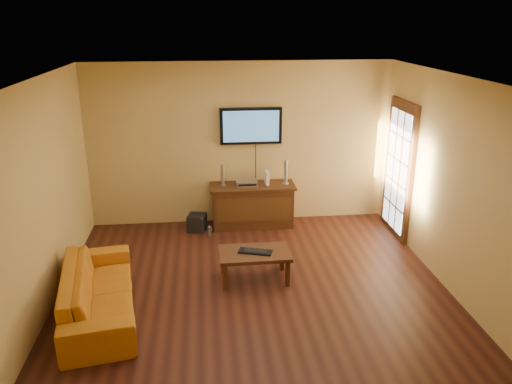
{
  "coord_description": "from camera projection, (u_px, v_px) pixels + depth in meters",
  "views": [
    {
      "loc": [
        -0.58,
        -5.56,
        3.36
      ],
      "look_at": [
        0.09,
        0.8,
        1.1
      ],
      "focal_mm": 35.0,
      "sensor_mm": 36.0,
      "label": 1
    }
  ],
  "objects": [
    {
      "name": "coffee_table",
      "position": [
        254.0,
        256.0,
        6.62
      ],
      "size": [
        0.95,
        0.58,
        0.41
      ],
      "color": "#371C0C",
      "rests_on": "ground"
    },
    {
      "name": "television",
      "position": [
        251.0,
        126.0,
        8.16
      ],
      "size": [
        1.02,
        0.08,
        0.6
      ],
      "color": "black",
      "rests_on": "ground"
    },
    {
      "name": "av_receiver",
      "position": [
        247.0,
        183.0,
        8.25
      ],
      "size": [
        0.35,
        0.25,
        0.08
      ],
      "primitive_type": "cube",
      "rotation": [
        0.0,
        0.0,
        -0.0
      ],
      "color": "silver",
      "rests_on": "media_console"
    },
    {
      "name": "keyboard",
      "position": [
        255.0,
        251.0,
        6.59
      ],
      "size": [
        0.47,
        0.29,
        0.03
      ],
      "color": "black",
      "rests_on": "coffee_table"
    },
    {
      "name": "room_walls",
      "position": [
        250.0,
        154.0,
        6.42
      ],
      "size": [
        5.0,
        5.0,
        5.0
      ],
      "color": "tan",
      "rests_on": "ground"
    },
    {
      "name": "game_console",
      "position": [
        267.0,
        178.0,
        8.27
      ],
      "size": [
        0.06,
        0.17,
        0.23
      ],
      "primitive_type": "cube",
      "rotation": [
        0.0,
        0.0,
        0.11
      ],
      "color": "white",
      "rests_on": "media_console"
    },
    {
      "name": "ground_plane",
      "position": [
        255.0,
        294.0,
        6.39
      ],
      "size": [
        5.0,
        5.0,
        0.0
      ],
      "primitive_type": "plane",
      "color": "black",
      "rests_on": "ground"
    },
    {
      "name": "sofa",
      "position": [
        98.0,
        284.0,
        5.85
      ],
      "size": [
        0.9,
        2.06,
        0.78
      ],
      "primitive_type": "imported",
      "rotation": [
        0.0,
        0.0,
        1.74
      ],
      "color": "#C37115",
      "rests_on": "ground"
    },
    {
      "name": "media_console",
      "position": [
        253.0,
        205.0,
        8.38
      ],
      "size": [
        1.41,
        0.54,
        0.72
      ],
      "color": "#371C0C",
      "rests_on": "ground"
    },
    {
      "name": "speaker_right",
      "position": [
        286.0,
        173.0,
        8.26
      ],
      "size": [
        0.11,
        0.11,
        0.41
      ],
      "color": "silver",
      "rests_on": "media_console"
    },
    {
      "name": "speaker_left",
      "position": [
        223.0,
        176.0,
        8.18
      ],
      "size": [
        0.1,
        0.1,
        0.36
      ],
      "color": "silver",
      "rests_on": "media_console"
    },
    {
      "name": "french_door",
      "position": [
        398.0,
        171.0,
        7.88
      ],
      "size": [
        0.07,
        1.02,
        2.22
      ],
      "color": "#371C0C",
      "rests_on": "ground"
    },
    {
      "name": "subwoofer",
      "position": [
        197.0,
        223.0,
        8.24
      ],
      "size": [
        0.34,
        0.34,
        0.28
      ],
      "primitive_type": "cube",
      "rotation": [
        0.0,
        0.0,
        -0.25
      ],
      "color": "black",
      "rests_on": "ground"
    },
    {
      "name": "bottle",
      "position": [
        210.0,
        231.0,
        8.03
      ],
      "size": [
        0.07,
        0.07,
        0.19
      ],
      "color": "white",
      "rests_on": "ground"
    }
  ]
}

